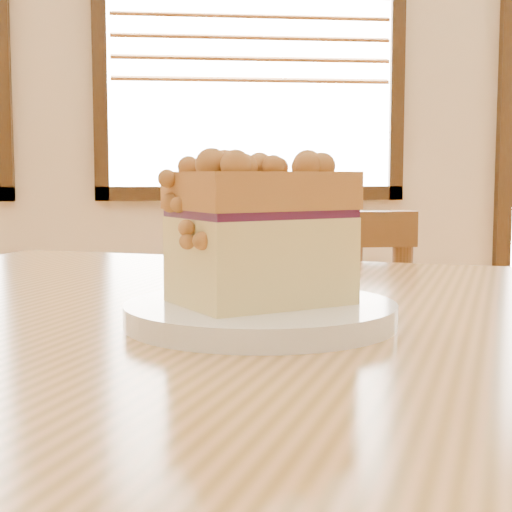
{
  "coord_description": "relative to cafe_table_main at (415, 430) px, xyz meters",
  "views": [
    {
      "loc": [
        -0.19,
        -0.49,
        0.87
      ],
      "look_at": [
        -0.11,
        0.16,
        0.8
      ],
      "focal_mm": 55.0,
      "sensor_mm": 36.0,
      "label": 1
    }
  ],
  "objects": [
    {
      "name": "cafe_chair_main",
      "position": [
        0.01,
        0.68,
        -0.25
      ],
      "size": [
        0.38,
        0.38,
        0.82
      ],
      "rotation": [
        0.0,
        0.0,
        3.12
      ],
      "color": "brown",
      "rests_on": "ground"
    },
    {
      "name": "cake_slice",
      "position": [
        -0.13,
        0.01,
        0.17
      ],
      "size": [
        0.16,
        0.14,
        0.12
      ],
      "rotation": [
        0.0,
        0.0,
        0.41
      ],
      "color": "#EBD184",
      "rests_on": "plate"
    },
    {
      "name": "cafe_table_main",
      "position": [
        0.0,
        0.0,
        0.0
      ],
      "size": [
        1.56,
        1.34,
        0.75
      ],
      "rotation": [
        0.0,
        0.0,
        -0.43
      ],
      "color": "tan",
      "rests_on": "ground"
    },
    {
      "name": "window_right",
      "position": [
        0.29,
        3.86,
        1.15
      ],
      "size": [
        1.76,
        0.1,
        1.96
      ],
      "color": "white",
      "rests_on": "room_shell"
    },
    {
      "name": "plate",
      "position": [
        -0.13,
        0.01,
        0.1
      ],
      "size": [
        0.22,
        0.22,
        0.02
      ],
      "color": "white",
      "rests_on": "cafe_table_main"
    }
  ]
}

